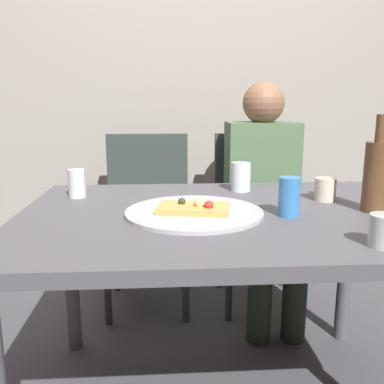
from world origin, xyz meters
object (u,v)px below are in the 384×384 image
pizza_slice_last (194,208)px  tumbler_near (77,183)px  chair_right (257,207)px  wine_bottle (376,175)px  wine_glass (325,189)px  soda_can (289,197)px  guest_in_sweater (265,189)px  pizza_tray (194,212)px  dining_table (226,235)px  short_glass (241,177)px  chair_left (148,208)px

pizza_slice_last → tumbler_near: bearing=146.6°
pizza_slice_last → chair_right: bearing=65.9°
wine_bottle → wine_glass: bearing=122.8°
soda_can → guest_in_sweater: bearing=81.6°
pizza_tray → dining_table: bearing=15.6°
tumbler_near → guest_in_sweater: bearing=30.4°
pizza_slice_last → chair_right: 1.02m
dining_table → short_glass: size_ratio=11.71×
pizza_slice_last → wine_bottle: 0.59m
pizza_tray → soda_can: size_ratio=3.57×
pizza_tray → pizza_slice_last: bearing=-88.7°
soda_can → chair_left: chair_left is taller
dining_table → soda_can: soda_can is taller
wine_bottle → short_glass: (-0.37, 0.34, -0.06)m
pizza_tray → chair_right: bearing=65.6°
chair_right → pizza_slice_last: bearing=65.9°
dining_table → wine_bottle: wine_bottle is taller
wine_glass → chair_left: 1.03m
dining_table → pizza_slice_last: pizza_slice_last is taller
wine_bottle → soda_can: wine_bottle is taller
pizza_slice_last → chair_left: size_ratio=0.27×
pizza_slice_last → guest_in_sweater: 0.86m
short_glass → pizza_slice_last: bearing=-121.1°
pizza_slice_last → chair_right: (0.41, 0.91, -0.23)m
wine_glass → guest_in_sweater: size_ratio=0.07×
short_glass → guest_in_sweater: size_ratio=0.10×
dining_table → chair_left: bearing=108.6°
tumbler_near → guest_in_sweater: size_ratio=0.09×
short_glass → soda_can: (0.08, -0.38, 0.00)m
short_glass → chair_right: bearing=70.6°
dining_table → wine_glass: bearing=18.5°
soda_can → pizza_tray: bearing=172.5°
short_glass → guest_in_sweater: bearing=64.2°
tumbler_near → chair_left: size_ratio=0.12×
dining_table → pizza_tray: size_ratio=3.06×
guest_in_sweater → tumbler_near: bearing=30.4°
wine_glass → short_glass: (-0.27, 0.18, 0.02)m
dining_table → guest_in_sweater: size_ratio=1.14×
tumbler_near → wine_glass: (0.90, -0.11, -0.01)m
pizza_slice_last → wine_bottle: wine_bottle is taller
wine_glass → chair_left: chair_left is taller
dining_table → chair_right: (0.30, 0.87, -0.13)m
soda_can → pizza_slice_last: bearing=174.2°
pizza_slice_last → short_glass: 0.41m
pizza_tray → wine_glass: 0.51m
wine_bottle → tumbler_near: 1.03m
short_glass → guest_in_sweater: (0.20, 0.41, -0.14)m
soda_can → wine_glass: bearing=45.5°
pizza_tray → guest_in_sweater: size_ratio=0.37×
pizza_slice_last → soda_can: soda_can is taller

